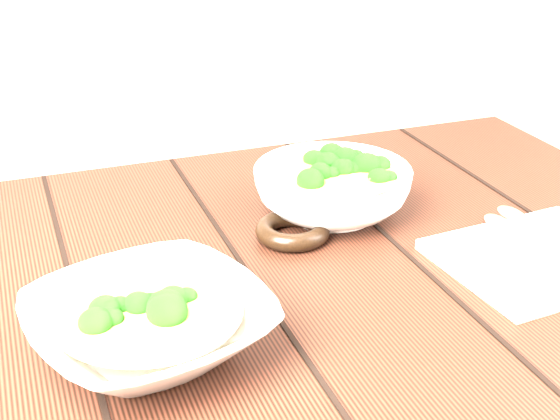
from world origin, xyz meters
The scene contains 7 objects.
table centered at (0.00, 0.00, 0.63)m, with size 1.20×0.80×0.75m.
soup_bowl_front centered at (-0.16, -0.11, 0.78)m, with size 0.29×0.29×0.07m.
soup_bowl_back centered at (0.14, 0.12, 0.79)m, with size 0.27×0.27×0.08m.
trivet centered at (0.06, 0.07, 0.76)m, with size 0.10×0.10×0.02m, color black.
napkin centered at (0.32, -0.10, 0.76)m, with size 0.23×0.19×0.01m, color beige.
spoon_left centered at (0.31, -0.05, 0.77)m, with size 0.05×0.19×0.01m.
spoon_right centered at (0.35, -0.04, 0.77)m, with size 0.03×0.19×0.01m.
Camera 1 is at (-0.27, -0.76, 1.21)m, focal length 50.00 mm.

